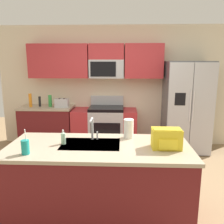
# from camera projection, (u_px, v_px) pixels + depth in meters

# --- Properties ---
(ground_plane) EXTENTS (9.00, 9.00, 0.00)m
(ground_plane) POSITION_uv_depth(u_px,v_px,m) (113.00, 191.00, 3.43)
(ground_plane) COLOR #997A56
(ground_plane) RESTS_ON ground
(kitchen_wall_unit) EXTENTS (5.20, 0.43, 2.60)m
(kitchen_wall_unit) POSITION_uv_depth(u_px,v_px,m) (111.00, 79.00, 5.16)
(kitchen_wall_unit) COLOR beige
(kitchen_wall_unit) RESTS_ON ground
(back_counter) EXTENTS (1.12, 0.63, 0.90)m
(back_counter) POSITION_uv_depth(u_px,v_px,m) (48.00, 127.00, 5.16)
(back_counter) COLOR maroon
(back_counter) RESTS_ON ground
(range_oven) EXTENTS (1.36, 0.61, 1.10)m
(range_oven) POSITION_uv_depth(u_px,v_px,m) (105.00, 128.00, 5.11)
(range_oven) COLOR #B7BABF
(range_oven) RESTS_ON ground
(refrigerator) EXTENTS (0.90, 0.76, 1.85)m
(refrigerator) POSITION_uv_depth(u_px,v_px,m) (186.00, 107.00, 4.86)
(refrigerator) COLOR #4C4F54
(refrigerator) RESTS_ON ground
(island_counter) EXTENTS (2.10, 0.92, 0.90)m
(island_counter) POSITION_uv_depth(u_px,v_px,m) (99.00, 181.00, 2.81)
(island_counter) COLOR maroon
(island_counter) RESTS_ON ground
(toaster) EXTENTS (0.28, 0.16, 0.18)m
(toaster) POSITION_uv_depth(u_px,v_px,m) (62.00, 103.00, 4.98)
(toaster) COLOR #B7BABF
(toaster) RESTS_ON back_counter
(pepper_mill) EXTENTS (0.05, 0.05, 0.21)m
(pepper_mill) POSITION_uv_depth(u_px,v_px,m) (40.00, 101.00, 5.05)
(pepper_mill) COLOR black
(pepper_mill) RESTS_ON back_counter
(bottle_green) EXTENTS (0.07, 0.07, 0.25)m
(bottle_green) POSITION_uv_depth(u_px,v_px,m) (50.00, 101.00, 5.02)
(bottle_green) COLOR green
(bottle_green) RESTS_ON back_counter
(bottle_orange) EXTENTS (0.07, 0.07, 0.28)m
(bottle_orange) POSITION_uv_depth(u_px,v_px,m) (30.00, 100.00, 5.00)
(bottle_orange) COLOR orange
(bottle_orange) RESTS_ON back_counter
(sink_faucet) EXTENTS (0.08, 0.21, 0.28)m
(sink_faucet) POSITION_uv_depth(u_px,v_px,m) (92.00, 127.00, 2.87)
(sink_faucet) COLOR #B7BABF
(sink_faucet) RESTS_ON island_counter
(drink_cup_teal) EXTENTS (0.08, 0.08, 0.27)m
(drink_cup_teal) POSITION_uv_depth(u_px,v_px,m) (25.00, 147.00, 2.45)
(drink_cup_teal) COLOR teal
(drink_cup_teal) RESTS_ON island_counter
(soap_dispenser) EXTENTS (0.06, 0.06, 0.17)m
(soap_dispenser) POSITION_uv_depth(u_px,v_px,m) (63.00, 138.00, 2.76)
(soap_dispenser) COLOR #A5D8B2
(soap_dispenser) RESTS_ON island_counter
(paper_towel_roll) EXTENTS (0.12, 0.12, 0.24)m
(paper_towel_roll) POSITION_uv_depth(u_px,v_px,m) (129.00, 129.00, 2.97)
(paper_towel_roll) COLOR white
(paper_towel_roll) RESTS_ON island_counter
(backpack) EXTENTS (0.32, 0.22, 0.23)m
(backpack) POSITION_uv_depth(u_px,v_px,m) (167.00, 138.00, 2.61)
(backpack) COLOR yellow
(backpack) RESTS_ON island_counter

